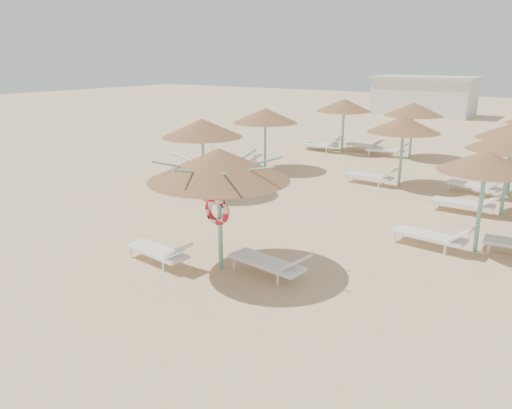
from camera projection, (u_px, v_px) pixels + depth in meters
The scene contains 6 objects.
ground at pixel (232, 264), 12.08m from camera, with size 120.00×120.00×0.00m, color #D6B282.
main_palapa at pixel (219, 165), 11.14m from camera, with size 3.22×3.22×2.89m.
lounger_main_a at pixel (160, 251), 12.01m from camera, with size 1.96×0.78×0.69m.
lounger_main_b at pixel (271, 263), 11.31m from camera, with size 2.08×0.85×0.74m.
palapa_field at pixel (423, 126), 18.80m from camera, with size 18.60×14.05×2.72m.
service_hut at pixel (424, 96), 42.51m from camera, with size 8.40×4.40×3.25m.
Camera 1 is at (6.82, -8.86, 4.84)m, focal length 35.00 mm.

